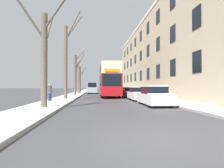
% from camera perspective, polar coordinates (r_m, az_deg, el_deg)
% --- Properties ---
extents(ground_plane, '(320.00, 320.00, 0.00)m').
position_cam_1_polar(ground_plane, '(5.84, 12.73, -15.15)').
color(ground_plane, '#424247').
extents(sidewalk_left, '(2.73, 130.00, 0.16)m').
position_cam_1_polar(sidewalk_left, '(58.52, -8.10, -2.03)').
color(sidewalk_left, gray).
rests_on(sidewalk_left, ground).
extents(sidewalk_right, '(2.73, 130.00, 0.16)m').
position_cam_1_polar(sidewalk_right, '(58.82, 2.14, -2.03)').
color(sidewalk_right, gray).
rests_on(sidewalk_right, ground).
extents(terrace_facade_right, '(9.10, 52.29, 13.68)m').
position_cam_1_polar(terrace_facade_right, '(38.72, 14.81, 7.33)').
color(terrace_facade_right, tan).
rests_on(terrace_facade_right, ground).
extents(bare_tree_left_0, '(3.20, 3.05, 7.03)m').
position_cam_1_polar(bare_tree_left_0, '(13.66, -18.84, 7.71)').
color(bare_tree_left_0, brown).
rests_on(bare_tree_left_0, ground).
extents(bare_tree_left_1, '(1.87, 3.27, 9.26)m').
position_cam_1_polar(bare_tree_left_1, '(22.00, -12.85, 7.15)').
color(bare_tree_left_1, brown).
rests_on(bare_tree_left_1, ground).
extents(bare_tree_left_2, '(1.64, 2.64, 7.52)m').
position_cam_1_polar(bare_tree_left_2, '(31.63, -10.32, 3.04)').
color(bare_tree_left_2, brown).
rests_on(bare_tree_left_2, ground).
extents(bare_tree_left_3, '(2.53, 1.85, 6.17)m').
position_cam_1_polar(bare_tree_left_3, '(39.66, -9.42, 1.47)').
color(bare_tree_left_3, brown).
rests_on(bare_tree_left_3, ground).
extents(double_decker_bus, '(2.52, 10.79, 4.47)m').
position_cam_1_polar(double_decker_bus, '(28.30, -0.88, 1.48)').
color(double_decker_bus, red).
rests_on(double_decker_bus, ground).
extents(parked_car_0, '(1.80, 4.54, 1.53)m').
position_cam_1_polar(parked_car_0, '(15.73, 11.99, -3.43)').
color(parked_car_0, silver).
rests_on(parked_car_0, ground).
extents(parked_car_1, '(1.83, 4.32, 1.44)m').
position_cam_1_polar(parked_car_1, '(21.13, 7.66, -2.83)').
color(parked_car_1, silver).
rests_on(parked_car_1, ground).
extents(parked_car_2, '(1.71, 3.94, 1.36)m').
position_cam_1_polar(parked_car_2, '(27.03, 4.95, -2.44)').
color(parked_car_2, black).
rests_on(parked_car_2, ground).
extents(oncoming_van, '(1.92, 5.60, 2.28)m').
position_cam_1_polar(oncoming_van, '(41.22, -5.62, -0.99)').
color(oncoming_van, '#9EA3AD').
rests_on(oncoming_van, ground).
extents(pedestrian_left_sidewalk, '(0.38, 0.38, 1.73)m').
position_cam_1_polar(pedestrian_left_sidewalk, '(18.85, -17.36, -2.21)').
color(pedestrian_left_sidewalk, navy).
rests_on(pedestrian_left_sidewalk, ground).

